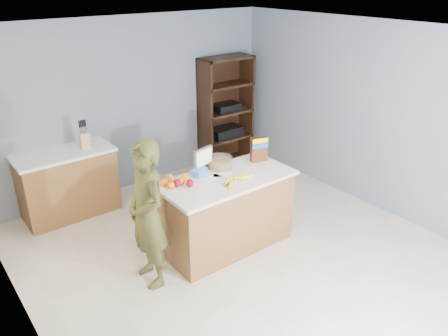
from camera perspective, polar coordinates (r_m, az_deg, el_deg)
floor at (r=5.19m, az=2.42°, el=-11.40°), size 4.50×5.00×0.02m
walls at (r=4.43m, az=2.79°, el=6.23°), size 4.52×5.02×2.51m
counter_peninsula at (r=5.15m, az=0.34°, el=-6.12°), size 1.56×0.76×0.90m
back_cabinet at (r=6.18m, az=-19.71°, el=-1.87°), size 1.24×0.62×0.90m
shelving_unit at (r=7.34m, az=0.01°, el=7.16°), size 0.90×0.40×1.80m
person at (r=4.47m, az=-9.96°, el=-6.04°), size 0.41×0.60×1.59m
knife_block at (r=5.98m, az=-17.75°, el=3.49°), size 0.12×0.10×0.31m
envelopes at (r=4.95m, az=-0.88°, el=-1.10°), size 0.38×0.21×0.00m
bananas at (r=4.83m, az=1.71°, el=-1.48°), size 0.45×0.24×0.05m
apples at (r=4.72m, az=-5.31°, el=-1.97°), size 0.19×0.17×0.09m
oranges at (r=4.80m, az=-6.56°, el=-1.64°), size 0.34×0.25×0.08m
blue_carton at (r=4.98m, az=-3.29°, el=-0.52°), size 0.21×0.18×0.08m
salad_bowl at (r=5.16m, az=-0.56°, el=0.66°), size 0.30×0.30×0.13m
tv at (r=5.04m, az=-2.72°, el=1.30°), size 0.28×0.12×0.28m
cereal_box at (r=5.31m, az=4.60°, el=2.69°), size 0.22×0.13×0.31m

